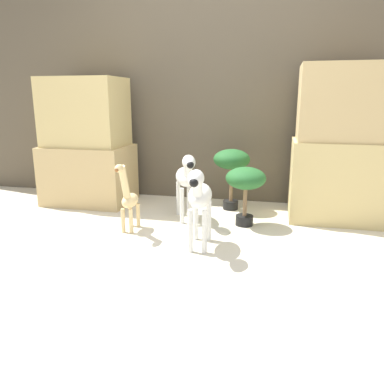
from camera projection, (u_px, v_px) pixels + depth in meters
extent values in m
plane|color=beige|center=(173.00, 256.00, 2.60)|extent=(14.00, 14.00, 0.00)
cube|color=brown|center=(214.00, 94.00, 3.84)|extent=(6.40, 0.08, 2.20)
cube|color=tan|center=(89.00, 174.00, 3.88)|extent=(0.85, 0.59, 0.59)
cube|color=#D1B775|center=(85.00, 112.00, 3.72)|extent=(0.77, 0.53, 0.67)
cube|color=#D1B775|center=(340.00, 180.00, 3.33)|extent=(0.85, 0.59, 0.71)
cube|color=tan|center=(347.00, 103.00, 3.17)|extent=(0.80, 0.55, 0.64)
cylinder|color=silver|center=(204.00, 232.00, 2.61)|extent=(0.04, 0.04, 0.32)
cylinder|color=silver|center=(190.00, 231.00, 2.63)|extent=(0.04, 0.04, 0.32)
cylinder|color=silver|center=(209.00, 221.00, 2.85)|extent=(0.04, 0.04, 0.32)
cylinder|color=silver|center=(196.00, 220.00, 2.87)|extent=(0.04, 0.04, 0.32)
ellipsoid|color=silver|center=(200.00, 195.00, 2.69)|extent=(0.19, 0.36, 0.17)
cylinder|color=silver|center=(197.00, 187.00, 2.52)|extent=(0.08, 0.12, 0.16)
ellipsoid|color=silver|center=(196.00, 179.00, 2.46)|extent=(0.12, 0.20, 0.12)
sphere|color=black|center=(194.00, 183.00, 2.38)|extent=(0.06, 0.06, 0.06)
cube|color=black|center=(197.00, 186.00, 2.51)|extent=(0.02, 0.07, 0.13)
cylinder|color=silver|center=(193.00, 205.00, 3.26)|extent=(0.04, 0.04, 0.32)
cylinder|color=silver|center=(182.00, 206.00, 3.24)|extent=(0.04, 0.04, 0.32)
cylinder|color=silver|center=(189.00, 198.00, 3.50)|extent=(0.04, 0.04, 0.32)
cylinder|color=silver|center=(178.00, 198.00, 3.48)|extent=(0.04, 0.04, 0.32)
ellipsoid|color=silver|center=(185.00, 177.00, 3.31)|extent=(0.29, 0.39, 0.17)
cylinder|color=silver|center=(188.00, 169.00, 3.14)|extent=(0.11, 0.13, 0.16)
ellipsoid|color=silver|center=(189.00, 162.00, 3.08)|extent=(0.17, 0.22, 0.12)
sphere|color=black|center=(190.00, 165.00, 3.01)|extent=(0.06, 0.06, 0.06)
cube|color=black|center=(188.00, 168.00, 3.14)|extent=(0.04, 0.07, 0.13)
cylinder|color=#E0C184|center=(131.00, 221.00, 3.02)|extent=(0.03, 0.03, 0.20)
cylinder|color=#E0C184|center=(123.00, 221.00, 3.03)|extent=(0.03, 0.03, 0.20)
cylinder|color=#E0C184|center=(138.00, 215.00, 3.17)|extent=(0.03, 0.03, 0.20)
cylinder|color=#E0C184|center=(131.00, 215.00, 3.19)|extent=(0.03, 0.03, 0.20)
ellipsoid|color=#E0C184|center=(130.00, 200.00, 3.06)|extent=(0.12, 0.23, 0.11)
cylinder|color=#E0C184|center=(125.00, 183.00, 2.93)|extent=(0.06, 0.15, 0.30)
ellipsoid|color=#E0C184|center=(119.00, 168.00, 2.81)|extent=(0.06, 0.10, 0.06)
sphere|color=brown|center=(117.00, 170.00, 2.77)|extent=(0.03, 0.03, 0.03)
cylinder|color=black|center=(244.00, 220.00, 3.22)|extent=(0.15, 0.15, 0.09)
cylinder|color=brown|center=(245.00, 202.00, 3.18)|extent=(0.03, 0.03, 0.24)
ellipsoid|color=#235B28|center=(246.00, 178.00, 3.13)|extent=(0.34, 0.34, 0.19)
cylinder|color=black|center=(231.00, 205.00, 3.69)|extent=(0.15, 0.15, 0.08)
cylinder|color=brown|center=(231.00, 185.00, 3.64)|extent=(0.03, 0.03, 0.32)
ellipsoid|color=#235B28|center=(232.00, 159.00, 3.58)|extent=(0.35, 0.35, 0.19)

